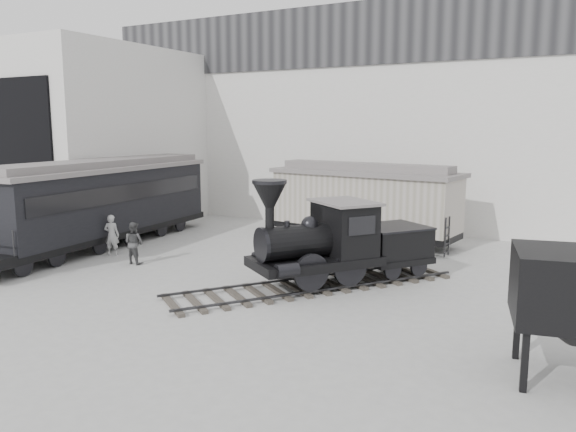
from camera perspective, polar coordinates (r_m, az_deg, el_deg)
The scene contains 8 objects.
ground at distance 15.85m, azimuth -5.15°, elevation -9.64°, with size 90.00×90.00×0.00m, color #9E9E9B.
north_wall at distance 28.74m, azimuth 11.48°, elevation 9.85°, with size 34.00×2.51×11.00m.
west_pavilion at distance 32.01m, azimuth -17.47°, elevation 7.62°, with size 7.00×12.11×9.00m.
locomotive at distance 18.11m, azimuth 4.80°, elevation -3.13°, with size 7.45×8.99×3.41m.
boxcar at distance 25.10m, azimuth 7.71°, elevation 1.57°, with size 8.83×3.81×3.50m.
passenger_coach at distance 25.19m, azimuth -18.31°, elevation 1.34°, with size 3.60×12.94×3.42m.
visitor_a at distance 23.36m, azimuth -17.48°, elevation -1.85°, with size 0.60×0.39×1.64m, color #B2B2B2.
visitor_b at distance 21.69m, azimuth -15.38°, elevation -2.65°, with size 0.77×0.60×1.58m, color #444445.
Camera 1 is at (8.26, -12.54, 5.08)m, focal length 35.00 mm.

